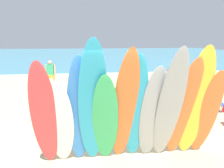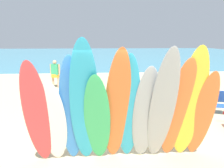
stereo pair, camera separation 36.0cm
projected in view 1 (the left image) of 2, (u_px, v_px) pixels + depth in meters
name	position (u px, v px, depth m)	size (l,w,h in m)	color
ground	(96.00, 69.00, 18.86)	(60.00, 60.00, 0.00)	#D3BC8C
ocean_water	(91.00, 54.00, 36.11)	(60.00, 40.00, 0.02)	teal
surfboard_rack	(124.00, 129.00, 5.17)	(3.90, 0.07, 0.65)	brown
surfboard_red_0	(45.00, 118.00, 4.12)	(0.51, 0.08, 2.48)	#D13D42
surfboard_white_1	(60.00, 125.00, 4.28)	(0.55, 0.07, 2.06)	white
surfboard_blue_2	(79.00, 113.00, 4.28)	(0.48, 0.07, 2.52)	#337AD1
surfboard_teal_3	(93.00, 108.00, 4.15)	(0.57, 0.07, 2.87)	#289EC6
surfboard_green_4	(105.00, 121.00, 4.30)	(0.53, 0.06, 2.24)	#38B266
surfboard_orange_5	(125.00, 109.00, 4.30)	(0.52, 0.07, 2.71)	orange
surfboard_teal_6	(136.00, 111.00, 4.39)	(0.48, 0.06, 2.57)	#289EC6
surfboard_grey_7	(152.00, 115.00, 4.45)	(0.53, 0.08, 2.33)	#999EA3
surfboard_grey_8	(169.00, 109.00, 4.31)	(0.52, 0.08, 2.76)	#999EA3
surfboard_orange_9	(183.00, 111.00, 4.51)	(0.56, 0.07, 2.49)	orange
surfboard_yellow_10	(195.00, 106.00, 4.49)	(0.58, 0.06, 2.71)	yellow
surfboard_orange_11	(207.00, 115.00, 4.63)	(0.48, 0.06, 2.22)	orange
beachgoer_by_water	(169.00, 86.00, 7.94)	(0.42, 0.59, 1.62)	#9E704C
beachgoer_midbeach	(51.00, 73.00, 11.38)	(0.56, 0.30, 1.53)	tan
beach_chair_red	(216.00, 99.00, 8.03)	(0.72, 0.84, 0.81)	#B7B7BC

